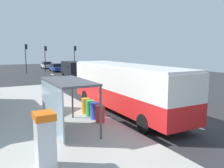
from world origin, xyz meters
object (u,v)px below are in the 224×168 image
Objects in this scene: ticket_machine at (45,140)px; bus_shelter at (62,93)px; traffic_light_far_side at (26,54)px; recycling_bin_blue at (95,111)px; recycling_bin_orange at (86,106)px; sedan_far at (47,65)px; recycling_bin_green at (90,108)px; bus at (124,85)px; sedan_near at (56,67)px; traffic_light_near_side at (75,54)px; traffic_light_median at (45,55)px; white_van at (72,68)px; recycling_bin_red at (100,114)px.

bus_shelter reaches higher than ticket_machine.
traffic_light_far_side reaches higher than ticket_machine.
recycling_bin_blue and recycling_bin_orange have the same top height.
recycling_bin_orange is (3.83, 5.81, -0.52)m from ticket_machine.
ticket_machine is 2.04× the size of recycling_bin_orange.
ticket_machine reaches higher than sedan_far.
ticket_machine is 6.41m from recycling_bin_green.
traffic_light_far_side reaches higher than bus.
sedan_far is (-0.00, 7.71, 0.00)m from sedan_near.
ticket_machine is at bearing -115.79° from bus_shelter.
traffic_light_near_side reaches higher than recycling_bin_orange.
recycling_bin_blue is at bearing -101.53° from sedan_near.
traffic_light_near_side is 1.00× the size of traffic_light_median.
sedan_far is 1.11× the size of bus_shelter.
recycling_bin_green is at bearing -106.30° from white_van.
ticket_machine is 0.40× the size of traffic_light_near_side.
sedan_near is at bearing 78.22° from recycling_bin_green.
recycling_bin_orange is at bearing 167.11° from bus.
white_van is 16.99m from sedan_far.
recycling_bin_orange is 29.87m from traffic_light_far_side.
traffic_light_near_side is (9.70, 29.63, 2.56)m from recycling_bin_green.
sedan_far is at bearing 89.67° from white_van.
recycling_bin_red is at bearing -98.03° from traffic_light_median.
recycling_bin_red is at bearing 44.07° from ticket_machine.
sedan_near is at bearing 78.47° from recycling_bin_blue.
recycling_bin_green is (0.00, 0.70, 0.00)m from recycling_bin_blue.
bus_shelter is at bearing -110.02° from white_van.
white_van is 10.26m from traffic_light_far_side.
ticket_machine is 2.04× the size of recycling_bin_red.
sedan_far is at bearing 80.51° from recycling_bin_green.
ticket_machine is (-10.33, -36.27, 0.38)m from sedan_near.
ticket_machine is 6.98m from recycling_bin_orange.
sedan_far is at bearing 57.39° from traffic_light_far_side.
traffic_light_median is (2.11, 31.10, 1.37)m from bus.
recycling_bin_blue is at bearing -99.33° from sedan_far.
recycling_bin_green is at bearing -99.49° from sedan_far.
recycling_bin_orange is at bearing 48.01° from bus_shelter.
bus is at bearing 39.66° from ticket_machine.
white_van is at bearing -58.19° from traffic_light_far_side.
white_van is 5.52× the size of recycling_bin_orange.
bus_shelter is (-8.71, -40.63, 1.31)m from sedan_far.
traffic_light_far_side is (-1.39, 30.30, 1.54)m from bus.
recycling_bin_blue is 0.20× the size of traffic_light_near_side.
traffic_light_far_side is (-5.40, -8.44, 2.59)m from sedan_far.
traffic_light_median reaches higher than recycling_bin_orange.
recycling_bin_orange is 30.98m from traffic_light_median.
traffic_light_near_side reaches higher than recycling_bin_red.
sedan_near is at bearing 154.46° from traffic_light_near_side.
recycling_bin_blue is at bearing -107.74° from traffic_light_near_side.
white_van is 1.31× the size of bus_shelter.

